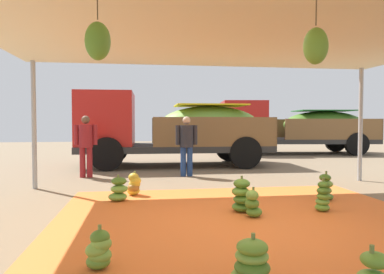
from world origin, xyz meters
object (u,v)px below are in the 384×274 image
at_px(banana_bunch_0, 134,185).
at_px(worker_0, 187,141).
at_px(cargo_truck_main, 171,128).
at_px(cargo_truck_far, 292,127).
at_px(banana_bunch_5, 99,251).
at_px(banana_bunch_1, 253,205).
at_px(banana_bunch_4, 251,263).
at_px(banana_bunch_8, 326,188).
at_px(banana_bunch_7, 119,190).
at_px(worker_1, 86,141).
at_px(banana_bunch_2, 323,197).
at_px(banana_bunch_3, 242,197).

height_order(banana_bunch_0, worker_0, worker_0).
distance_m(cargo_truck_main, cargo_truck_far, 7.11).
bearing_deg(banana_bunch_5, cargo_truck_far, 59.11).
bearing_deg(banana_bunch_1, banana_bunch_4, -108.09).
xyz_separation_m(banana_bunch_5, banana_bunch_8, (3.74, 2.57, 0.05)).
bearing_deg(worker_0, banana_bunch_7, -119.59).
distance_m(banana_bunch_1, banana_bunch_7, 2.53).
xyz_separation_m(cargo_truck_far, worker_0, (-5.73, -6.34, -0.32)).
bearing_deg(banana_bunch_1, banana_bunch_7, 144.51).
height_order(banana_bunch_4, banana_bunch_7, banana_bunch_7).
height_order(banana_bunch_4, worker_0, worker_0).
xyz_separation_m(banana_bunch_0, banana_bunch_7, (-0.27, -0.45, -0.01)).
xyz_separation_m(banana_bunch_1, banana_bunch_5, (-2.06, -1.62, -0.02)).
xyz_separation_m(cargo_truck_main, cargo_truck_far, (5.95, 3.88, -0.00)).
relative_size(banana_bunch_7, cargo_truck_main, 0.08).
bearing_deg(cargo_truck_far, worker_0, -132.10).
height_order(banana_bunch_8, worker_0, worker_0).
bearing_deg(cargo_truck_far, worker_1, -143.59).
bearing_deg(cargo_truck_far, banana_bunch_2, -111.20).
distance_m(banana_bunch_2, banana_bunch_5, 3.76).
distance_m(banana_bunch_2, banana_bunch_3, 1.31).
distance_m(banana_bunch_0, cargo_truck_far, 11.27).
relative_size(banana_bunch_0, banana_bunch_3, 0.82).
bearing_deg(banana_bunch_5, cargo_truck_main, 80.62).
bearing_deg(banana_bunch_4, cargo_truck_main, 89.82).
relative_size(banana_bunch_1, cargo_truck_far, 0.06).
relative_size(banana_bunch_2, cargo_truck_far, 0.08).
xyz_separation_m(banana_bunch_3, banana_bunch_7, (-1.99, 1.13, -0.05)).
xyz_separation_m(banana_bunch_4, cargo_truck_main, (0.03, 8.92, 1.05)).
xyz_separation_m(banana_bunch_1, cargo_truck_far, (5.27, 10.64, 1.05)).
bearing_deg(banana_bunch_7, cargo_truck_main, 75.32).
xyz_separation_m(banana_bunch_4, banana_bunch_5, (-1.35, 0.54, -0.01)).
xyz_separation_m(banana_bunch_5, worker_0, (1.61, 5.92, 0.74)).
bearing_deg(banana_bunch_7, banana_bunch_4, -69.51).
bearing_deg(banana_bunch_3, cargo_truck_far, 62.56).
bearing_deg(banana_bunch_2, banana_bunch_8, 58.68).
height_order(cargo_truck_main, worker_0, cargo_truck_main).
distance_m(banana_bunch_1, worker_1, 5.49).
bearing_deg(cargo_truck_main, banana_bunch_7, -104.68).
bearing_deg(banana_bunch_7, banana_bunch_2, -21.03).
relative_size(banana_bunch_5, cargo_truck_far, 0.06).
xyz_separation_m(banana_bunch_7, worker_0, (1.61, 2.83, 0.72)).
relative_size(banana_bunch_7, cargo_truck_far, 0.07).
distance_m(banana_bunch_4, worker_1, 7.09).
bearing_deg(banana_bunch_5, banana_bunch_2, 29.02).
distance_m(banana_bunch_5, banana_bunch_7, 3.09).
distance_m(banana_bunch_3, banana_bunch_5, 2.79).
bearing_deg(banana_bunch_0, cargo_truck_main, 77.03).
xyz_separation_m(banana_bunch_8, worker_1, (-4.75, 3.53, 0.71)).
distance_m(banana_bunch_4, banana_bunch_8, 3.92).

